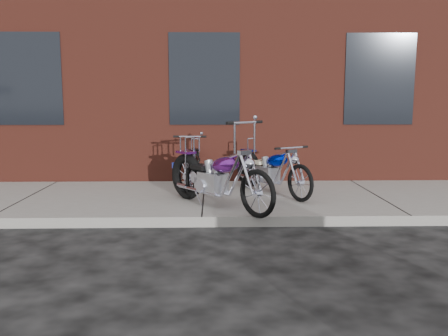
{
  "coord_description": "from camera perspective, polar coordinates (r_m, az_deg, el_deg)",
  "views": [
    {
      "loc": [
        0.16,
        -6.53,
        1.79
      ],
      "look_at": [
        0.34,
        0.8,
        0.74
      ],
      "focal_mm": 38.0,
      "sensor_mm": 36.0,
      "label": 1
    }
  ],
  "objects": [
    {
      "name": "chopper_third",
      "position": [
        8.77,
        -3.77,
        -0.18
      ],
      "size": [
        0.5,
        2.04,
        1.04
      ],
      "rotation": [
        0.0,
        0.0,
        -1.61
      ],
      "color": "black",
      "rests_on": "sidewalk"
    },
    {
      "name": "chopper_blue",
      "position": [
        8.37,
        5.63,
        -0.46
      ],
      "size": [
        1.15,
        1.92,
        0.93
      ],
      "rotation": [
        0.0,
        0.0,
        -1.05
      ],
      "color": "black",
      "rests_on": "sidewalk"
    },
    {
      "name": "sidewalk",
      "position": [
        8.22,
        -2.46,
        -3.88
      ],
      "size": [
        22.0,
        3.0,
        0.15
      ],
      "primitive_type": "cube",
      "color": "gray",
      "rests_on": "ground"
    },
    {
      "name": "chopper_purple",
      "position": [
        7.27,
        -0.91,
        -1.37
      ],
      "size": [
        1.6,
        1.94,
        1.35
      ],
      "rotation": [
        0.0,
        0.0,
        -0.89
      ],
      "color": "black",
      "rests_on": "sidewalk"
    },
    {
      "name": "ground",
      "position": [
        6.78,
        -2.7,
        -7.15
      ],
      "size": [
        120.0,
        120.0,
        0.0
      ],
      "primitive_type": "plane",
      "color": "black",
      "rests_on": "ground"
    },
    {
      "name": "building_brick",
      "position": [
        14.7,
        -2.07,
        16.82
      ],
      "size": [
        22.0,
        10.0,
        8.0
      ],
      "primitive_type": "cube",
      "color": "#5E251A",
      "rests_on": "ground"
    }
  ]
}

